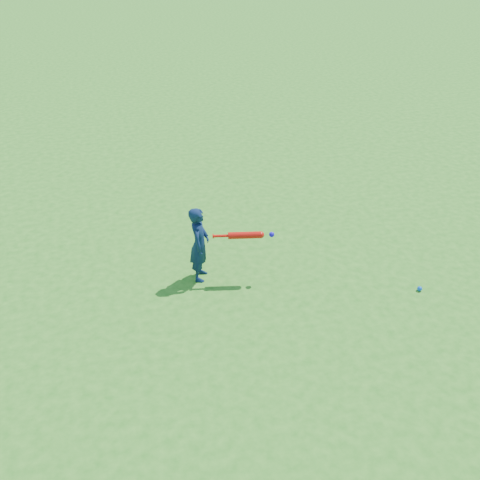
# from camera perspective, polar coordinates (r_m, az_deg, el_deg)

# --- Properties ---
(ground) EXTENTS (80.00, 80.00, 0.00)m
(ground) POSITION_cam_1_polar(r_m,az_deg,el_deg) (7.01, -5.84, -3.14)
(ground) COLOR #29751B
(ground) RESTS_ON ground
(child) EXTENTS (0.35, 0.42, 0.99)m
(child) POSITION_cam_1_polar(r_m,az_deg,el_deg) (6.58, -4.35, -0.45)
(child) COLOR #0E1E41
(child) RESTS_ON ground
(ground_ball_blue) EXTENTS (0.06, 0.06, 0.06)m
(ground_ball_blue) POSITION_cam_1_polar(r_m,az_deg,el_deg) (6.94, 18.61, -4.94)
(ground_ball_blue) COLOR blue
(ground_ball_blue) RESTS_ON ground
(bat_swing) EXTENTS (0.75, 0.20, 0.09)m
(bat_swing) POSITION_cam_1_polar(r_m,az_deg,el_deg) (6.48, 0.78, 0.52)
(bat_swing) COLOR red
(bat_swing) RESTS_ON ground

